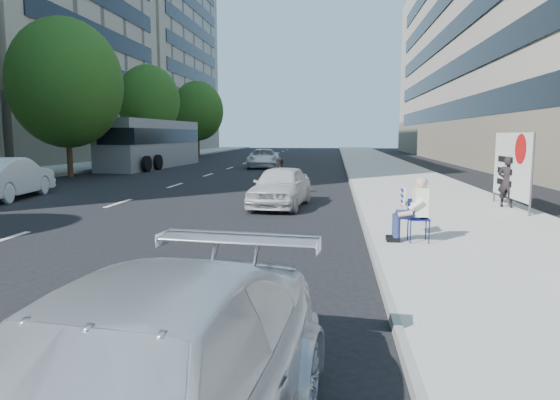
# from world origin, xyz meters

# --- Properties ---
(ground) EXTENTS (160.00, 160.00, 0.00)m
(ground) POSITION_xyz_m (0.00, 0.00, 0.00)
(ground) COLOR black
(ground) RESTS_ON ground
(near_sidewalk) EXTENTS (5.00, 120.00, 0.15)m
(near_sidewalk) POSITION_xyz_m (4.00, 20.00, 0.07)
(near_sidewalk) COLOR #A6A39B
(near_sidewalk) RESTS_ON ground
(far_sidewalk) EXTENTS (4.50, 120.00, 0.15)m
(far_sidewalk) POSITION_xyz_m (-16.75, 20.00, 0.07)
(far_sidewalk) COLOR #A6A39B
(far_sidewalk) RESTS_ON ground
(far_bldg_north) EXTENTS (22.00, 28.00, 28.00)m
(far_bldg_north) POSITION_xyz_m (-30.00, 62.00, 14.00)
(far_bldg_north) COLOR tan
(far_bldg_north) RESTS_ON ground
(near_building) EXTENTS (14.00, 70.00, 20.00)m
(near_building) POSITION_xyz_m (17.00, 32.00, 10.00)
(near_building) COLOR #9F9889
(near_building) RESTS_ON ground
(tree_far_c) EXTENTS (6.00, 6.00, 8.47)m
(tree_far_c) POSITION_xyz_m (-13.70, 18.00, 5.02)
(tree_far_c) COLOR #382616
(tree_far_c) RESTS_ON ground
(tree_far_d) EXTENTS (4.80, 4.80, 7.65)m
(tree_far_d) POSITION_xyz_m (-13.70, 30.00, 4.89)
(tree_far_d) COLOR #382616
(tree_far_d) RESTS_ON ground
(tree_far_e) EXTENTS (5.40, 5.40, 7.89)m
(tree_far_e) POSITION_xyz_m (-13.70, 44.00, 4.78)
(tree_far_e) COLOR #382616
(tree_far_e) RESTS_ON ground
(seated_protester) EXTENTS (0.83, 1.11, 1.31)m
(seated_protester) POSITION_xyz_m (2.29, 2.24, 0.87)
(seated_protester) COLOR navy
(seated_protester) RESTS_ON near_sidewalk
(pedestrian_woman) EXTENTS (0.66, 0.60, 1.51)m
(pedestrian_woman) POSITION_xyz_m (5.80, 7.45, 0.90)
(pedestrian_woman) COLOR black
(pedestrian_woman) RESTS_ON near_sidewalk
(protest_banner) EXTENTS (0.08, 3.06, 2.20)m
(protest_banner) POSITION_xyz_m (5.85, 7.32, 1.40)
(protest_banner) COLOR #4C4C4C
(protest_banner) RESTS_ON near_sidewalk
(white_sedan_near) EXTENTS (1.95, 3.99, 1.31)m
(white_sedan_near) POSITION_xyz_m (-1.00, 7.84, 0.66)
(white_sedan_near) COLOR silver
(white_sedan_near) RESTS_ON ground
(white_sedan_mid) EXTENTS (2.18, 4.70, 1.49)m
(white_sedan_mid) POSITION_xyz_m (-11.01, 8.79, 0.75)
(white_sedan_mid) COLOR silver
(white_sedan_mid) RESTS_ON ground
(white_sedan_far) EXTENTS (2.72, 4.94, 1.31)m
(white_sedan_far) POSITION_xyz_m (-4.23, 26.61, 0.65)
(white_sedan_far) COLOR white
(white_sedan_far) RESTS_ON ground
(motorcycle) EXTENTS (0.74, 2.05, 1.42)m
(motorcycle) POSITION_xyz_m (-1.35, 11.11, 0.64)
(motorcycle) COLOR black
(motorcycle) RESTS_ON ground
(bus) EXTENTS (3.29, 12.19, 3.30)m
(bus) POSITION_xyz_m (-12.06, 26.26, 1.64)
(bus) COLOR slate
(bus) RESTS_ON ground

